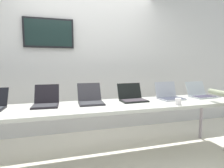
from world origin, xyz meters
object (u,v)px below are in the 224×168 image
at_px(laptop_station_2, 91,99).
at_px(laptop_station_3, 132,97).
at_px(coffee_mug, 178,101).
at_px(workbench, 101,108).
at_px(laptop_station_1, 46,101).
at_px(laptop_station_4, 169,95).
at_px(laptop_station_5, 200,93).

distance_m(laptop_station_2, laptop_station_3, 0.59).
bearing_deg(coffee_mug, laptop_station_2, 159.35).
bearing_deg(workbench, laptop_station_2, 125.71).
bearing_deg(workbench, laptop_station_1, 167.08).
distance_m(laptop_station_1, laptop_station_4, 1.74).
bearing_deg(workbench, laptop_station_5, 4.46).
distance_m(workbench, laptop_station_4, 1.08).
height_order(workbench, laptop_station_3, laptop_station_3).
bearing_deg(laptop_station_5, laptop_station_3, 179.22).
height_order(workbench, laptop_station_5, laptop_station_5).
height_order(laptop_station_2, laptop_station_3, laptop_station_2).
height_order(laptop_station_5, coffee_mug, laptop_station_5).
bearing_deg(laptop_station_1, laptop_station_2, -0.12).
bearing_deg(laptop_station_2, laptop_station_1, 179.88).
distance_m(laptop_station_2, laptop_station_4, 1.18).
distance_m(laptop_station_4, coffee_mug, 0.38).
distance_m(workbench, laptop_station_3, 0.52).
relative_size(laptop_station_2, laptop_station_4, 1.05).
height_order(workbench, laptop_station_1, laptop_station_1).
height_order(laptop_station_1, coffee_mug, laptop_station_1).
relative_size(workbench, laptop_station_4, 9.94).
bearing_deg(laptop_station_1, workbench, -12.92).
bearing_deg(coffee_mug, workbench, 165.38).
xyz_separation_m(laptop_station_2, laptop_station_5, (1.75, -0.02, -0.00)).
relative_size(laptop_station_2, coffee_mug, 4.98).
relative_size(workbench, coffee_mug, 47.07).
xyz_separation_m(laptop_station_1, laptop_station_5, (2.31, -0.03, -0.00)).
height_order(laptop_station_3, coffee_mug, laptop_station_3).
relative_size(workbench, laptop_station_1, 10.12).
xyz_separation_m(workbench, coffee_mug, (0.96, -0.25, 0.08)).
bearing_deg(coffee_mug, laptop_station_4, 73.07).
distance_m(workbench, laptop_station_1, 0.69).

